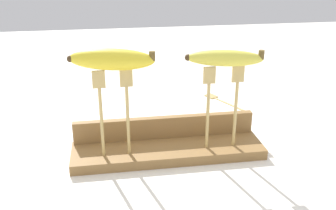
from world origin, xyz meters
TOP-DOWN VIEW (x-y plane):
  - ground_plane at (0.00, 0.00)m, footprint 3.00×3.00m
  - wooden_board at (0.00, 0.00)m, footprint 0.43×0.11m
  - board_backstop at (0.00, 0.05)m, footprint 0.42×0.02m
  - fork_stand_left at (-0.12, -0.02)m, footprint 0.08×0.01m
  - fork_stand_right at (0.12, -0.02)m, footprint 0.09×0.01m
  - banana_raised_left at (-0.12, -0.02)m, footprint 0.18×0.08m
  - banana_raised_right at (0.12, -0.02)m, footprint 0.16×0.07m
  - fork_fallen_near at (0.21, 0.31)m, footprint 0.09×0.16m

SIDE VIEW (x-z plane):
  - ground_plane at x=0.00m, z-range 0.00..0.00m
  - fork_fallen_near at x=0.21m, z-range 0.00..0.01m
  - wooden_board at x=0.00m, z-range 0.00..0.02m
  - board_backstop at x=0.00m, z-range 0.02..0.07m
  - fork_stand_right at x=0.12m, z-range 0.04..0.23m
  - fork_stand_left at x=-0.12m, z-range 0.04..0.23m
  - banana_raised_right at x=0.12m, z-range 0.21..0.24m
  - banana_raised_left at x=-0.12m, z-range 0.21..0.25m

